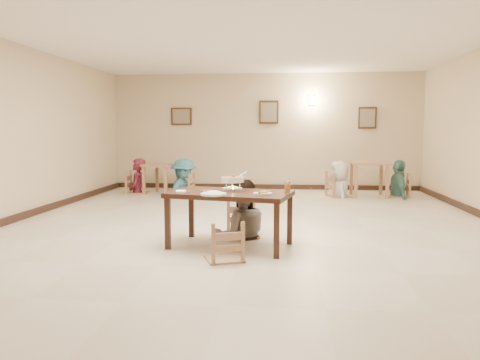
# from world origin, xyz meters

# --- Properties ---
(floor) EXTENTS (10.00, 10.00, 0.00)m
(floor) POSITION_xyz_m (0.00, 0.00, 0.00)
(floor) COLOR beige
(floor) RESTS_ON ground
(ceiling) EXTENTS (10.00, 10.00, 0.00)m
(ceiling) POSITION_xyz_m (0.00, 0.00, 3.00)
(ceiling) COLOR white
(ceiling) RESTS_ON wall_back
(wall_back) EXTENTS (10.00, 0.00, 10.00)m
(wall_back) POSITION_xyz_m (0.00, 5.00, 1.50)
(wall_back) COLOR beige
(wall_back) RESTS_ON floor
(wall_front) EXTENTS (10.00, 0.00, 10.00)m
(wall_front) POSITION_xyz_m (0.00, -5.00, 1.50)
(wall_front) COLOR beige
(wall_front) RESTS_ON floor
(wall_left) EXTENTS (0.00, 10.00, 10.00)m
(wall_left) POSITION_xyz_m (-4.00, 0.00, 1.50)
(wall_left) COLOR beige
(wall_left) RESTS_ON floor
(baseboard_back) EXTENTS (8.00, 0.06, 0.12)m
(baseboard_back) POSITION_xyz_m (0.00, 4.97, 0.06)
(baseboard_back) COLOR black
(baseboard_back) RESTS_ON floor
(baseboard_left) EXTENTS (0.06, 10.00, 0.12)m
(baseboard_left) POSITION_xyz_m (-3.97, 0.00, 0.06)
(baseboard_left) COLOR black
(baseboard_left) RESTS_ON floor
(picture_a) EXTENTS (0.55, 0.04, 0.45)m
(picture_a) POSITION_xyz_m (-2.20, 4.96, 1.90)
(picture_a) COLOR #351F11
(picture_a) RESTS_ON wall_back
(picture_b) EXTENTS (0.50, 0.04, 0.60)m
(picture_b) POSITION_xyz_m (0.10, 4.96, 2.00)
(picture_b) COLOR #351F11
(picture_b) RESTS_ON wall_back
(picture_c) EXTENTS (0.45, 0.04, 0.55)m
(picture_c) POSITION_xyz_m (2.60, 4.96, 1.85)
(picture_c) COLOR #351F11
(picture_c) RESTS_ON wall_back
(wall_sconce) EXTENTS (0.16, 0.05, 0.22)m
(wall_sconce) POSITION_xyz_m (1.20, 4.96, 2.30)
(wall_sconce) COLOR #FFD88C
(wall_sconce) RESTS_ON wall_back
(main_table) EXTENTS (1.70, 1.19, 0.73)m
(main_table) POSITION_xyz_m (-0.18, -1.24, 0.65)
(main_table) COLOR #351B13
(main_table) RESTS_ON floor
(chair_far) EXTENTS (0.46, 0.46, 0.97)m
(chair_far) POSITION_xyz_m (-0.07, -0.59, 0.49)
(chair_far) COLOR tan
(chair_far) RESTS_ON floor
(chair_near) EXTENTS (0.42, 0.42, 0.90)m
(chair_near) POSITION_xyz_m (-0.17, -1.88, 0.45)
(chair_near) COLOR tan
(chair_near) RESTS_ON floor
(main_diner) EXTENTS (0.95, 0.82, 1.67)m
(main_diner) POSITION_xyz_m (-0.09, -0.65, 0.83)
(main_diner) COLOR gray
(main_diner) RESTS_ON floor
(curry_warmer) EXTENTS (0.33, 0.30, 0.27)m
(curry_warmer) POSITION_xyz_m (-0.15, -1.20, 0.88)
(curry_warmer) COLOR silver
(curry_warmer) RESTS_ON main_table
(rice_plate_far) EXTENTS (0.27, 0.27, 0.06)m
(rice_plate_far) POSITION_xyz_m (-0.18, -0.97, 0.74)
(rice_plate_far) COLOR white
(rice_plate_far) RESTS_ON main_table
(rice_plate_near) EXTENTS (0.32, 0.32, 0.07)m
(rice_plate_near) POSITION_xyz_m (-0.35, -1.57, 0.74)
(rice_plate_near) COLOR white
(rice_plate_near) RESTS_ON main_table
(fried_plate) EXTENTS (0.25, 0.25, 0.05)m
(fried_plate) POSITION_xyz_m (0.26, -1.45, 0.75)
(fried_plate) COLOR white
(fried_plate) RESTS_ON main_table
(chili_dish) EXTENTS (0.10, 0.10, 0.02)m
(chili_dish) POSITION_xyz_m (-0.48, -1.25, 0.74)
(chili_dish) COLOR white
(chili_dish) RESTS_ON main_table
(napkin_cutlery) EXTENTS (0.16, 0.25, 0.03)m
(napkin_cutlery) POSITION_xyz_m (-0.79, -1.40, 0.74)
(napkin_cutlery) COLOR white
(napkin_cutlery) RESTS_ON main_table
(drink_glass) EXTENTS (0.08, 0.08, 0.15)m
(drink_glass) POSITION_xyz_m (0.57, -1.29, 0.80)
(drink_glass) COLOR white
(drink_glass) RESTS_ON main_table
(bg_table_left) EXTENTS (0.90, 0.90, 0.72)m
(bg_table_left) POSITION_xyz_m (-2.47, 3.85, 0.59)
(bg_table_left) COLOR #A87B5B
(bg_table_left) RESTS_ON floor
(bg_table_right) EXTENTS (0.82, 0.82, 0.82)m
(bg_table_right) POSITION_xyz_m (2.47, 3.77, 0.68)
(bg_table_right) COLOR #A87B5B
(bg_table_right) RESTS_ON floor
(bg_chair_ll) EXTENTS (0.49, 0.49, 1.04)m
(bg_chair_ll) POSITION_xyz_m (-3.05, 3.79, 0.52)
(bg_chair_ll) COLOR tan
(bg_chair_ll) RESTS_ON floor
(bg_chair_lr) EXTENTS (0.43, 0.43, 0.93)m
(bg_chair_lr) POSITION_xyz_m (-1.90, 3.79, 0.46)
(bg_chair_lr) COLOR tan
(bg_chair_lr) RESTS_ON floor
(bg_chair_rl) EXTENTS (0.51, 0.51, 1.08)m
(bg_chair_rl) POSITION_xyz_m (1.79, 3.70, 0.54)
(bg_chair_rl) COLOR tan
(bg_chair_rl) RESTS_ON floor
(bg_chair_rr) EXTENTS (0.48, 0.48, 1.03)m
(bg_chair_rr) POSITION_xyz_m (3.15, 3.78, 0.51)
(bg_chair_rr) COLOR tan
(bg_chair_rr) RESTS_ON floor
(bg_diner_a) EXTENTS (0.47, 0.66, 1.70)m
(bg_diner_a) POSITION_xyz_m (-3.05, 3.79, 0.85)
(bg_diner_a) COLOR maroon
(bg_diner_a) RESTS_ON floor
(bg_diner_b) EXTENTS (0.94, 1.25, 1.72)m
(bg_diner_b) POSITION_xyz_m (-1.90, 3.79, 0.86)
(bg_diner_b) COLOR teal
(bg_diner_b) RESTS_ON floor
(bg_diner_c) EXTENTS (0.64, 0.87, 1.64)m
(bg_diner_c) POSITION_xyz_m (1.79, 3.70, 0.82)
(bg_diner_c) COLOR silver
(bg_diner_c) RESTS_ON floor
(bg_diner_d) EXTENTS (0.48, 1.03, 1.72)m
(bg_diner_d) POSITION_xyz_m (3.15, 3.78, 0.86)
(bg_diner_d) COLOR #4C867C
(bg_diner_d) RESTS_ON floor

